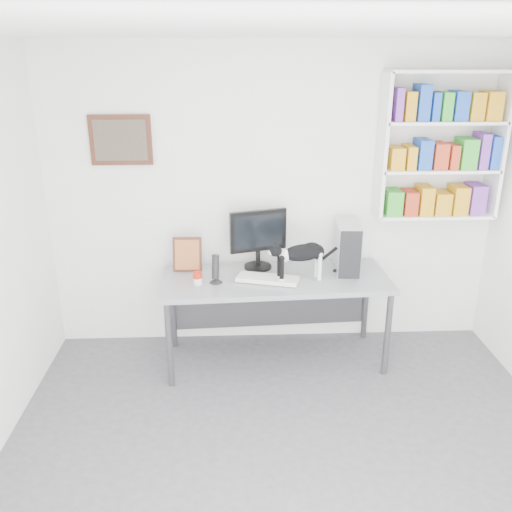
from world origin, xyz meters
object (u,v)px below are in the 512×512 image
(bookshelf, at_px, (441,146))
(cat, at_px, (301,262))
(monitor, at_px, (258,239))
(pc_tower, at_px, (347,246))
(speaker, at_px, (216,268))
(desk, at_px, (275,319))
(keyboard, at_px, (268,279))
(soup_can, at_px, (198,278))
(leaning_print, at_px, (187,254))

(bookshelf, xyz_separation_m, cat, (-1.20, -0.38, -0.88))
(monitor, xyz_separation_m, cat, (0.34, -0.30, -0.10))
(pc_tower, bearing_deg, speaker, -164.21)
(desk, xyz_separation_m, keyboard, (-0.07, -0.07, 0.42))
(speaker, bearing_deg, monitor, 51.37)
(desk, relative_size, monitor, 3.55)
(pc_tower, bearing_deg, desk, -162.66)
(bookshelf, relative_size, desk, 0.65)
(bookshelf, distance_m, pc_tower, 1.15)
(monitor, xyz_separation_m, soup_can, (-0.51, -0.34, -0.22))
(monitor, bearing_deg, desk, -74.12)
(pc_tower, xyz_separation_m, leaning_print, (-1.38, 0.04, -0.06))
(speaker, bearing_deg, leaning_print, 142.39)
(leaning_print, distance_m, soup_can, 0.34)
(cat, bearing_deg, monitor, 124.16)
(bookshelf, bearing_deg, cat, -162.37)
(keyboard, bearing_deg, pc_tower, 33.35)
(leaning_print, bearing_deg, keyboard, -18.83)
(monitor, height_order, speaker, monitor)
(bookshelf, distance_m, speaker, 2.16)
(leaning_print, height_order, cat, cat)
(desk, relative_size, keyboard, 3.74)
(desk, height_order, soup_can, soup_can)
(keyboard, distance_m, cat, 0.31)
(leaning_print, bearing_deg, speaker, -45.78)
(desk, distance_m, cat, 0.61)
(monitor, relative_size, cat, 1.00)
(speaker, bearing_deg, pc_tower, 22.57)
(keyboard, relative_size, speaker, 2.03)
(bookshelf, relative_size, speaker, 4.90)
(desk, xyz_separation_m, pc_tower, (0.62, 0.15, 0.61))
(monitor, distance_m, pc_tower, 0.77)
(leaning_print, bearing_deg, monitor, 5.47)
(soup_can, bearing_deg, leaning_print, 108.66)
(keyboard, xyz_separation_m, pc_tower, (0.70, 0.23, 0.20))
(speaker, height_order, soup_can, speaker)
(pc_tower, bearing_deg, keyboard, -158.38)
(soup_can, bearing_deg, bookshelf, 11.44)
(desk, xyz_separation_m, monitor, (-0.14, 0.22, 0.67))
(bookshelf, xyz_separation_m, speaker, (-1.91, -0.39, -0.92))
(keyboard, bearing_deg, cat, 14.40)
(desk, bearing_deg, speaker, -172.95)
(leaning_print, xyz_separation_m, cat, (0.96, -0.27, 0.01))
(bookshelf, relative_size, pc_tower, 2.88)
(desk, bearing_deg, cat, -24.63)
(speaker, bearing_deg, soup_can, -160.21)
(monitor, xyz_separation_m, speaker, (-0.36, -0.31, -0.14))
(speaker, distance_m, soup_can, 0.17)
(desk, distance_m, keyboard, 0.43)
(leaning_print, xyz_separation_m, soup_can, (0.10, -0.31, -0.10))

